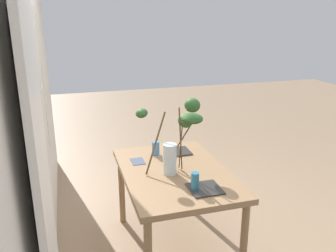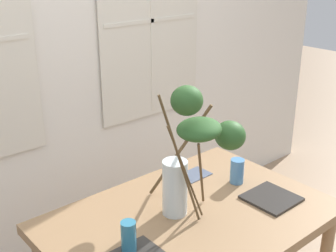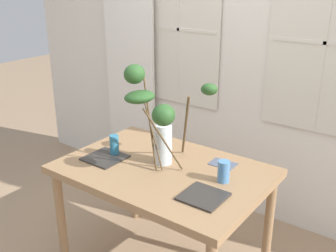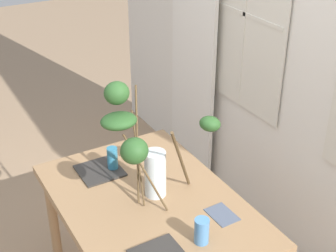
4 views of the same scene
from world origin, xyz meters
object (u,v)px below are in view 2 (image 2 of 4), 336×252
at_px(vase_with_branches, 192,149).
at_px(drinking_glass_blue_left, 129,238).
at_px(dining_table, 190,230).
at_px(drinking_glass_blue_right, 237,171).
at_px(plate_square_right, 271,198).

relative_size(vase_with_branches, drinking_glass_blue_left, 4.72).
relative_size(dining_table, drinking_glass_blue_right, 9.82).
xyz_separation_m(vase_with_branches, drinking_glass_blue_right, (0.40, 0.09, -0.27)).
bearing_deg(dining_table, drinking_glass_blue_left, -173.56).
relative_size(drinking_glass_blue_left, plate_square_right, 0.62).
height_order(drinking_glass_blue_left, plate_square_right, drinking_glass_blue_left).
height_order(dining_table, vase_with_branches, vase_with_branches).
bearing_deg(drinking_glass_blue_right, vase_with_branches, -167.83).
relative_size(drinking_glass_blue_right, plate_square_right, 0.57).
distance_m(drinking_glass_blue_right, plate_square_right, 0.23).
bearing_deg(vase_with_branches, dining_table, 46.93).
bearing_deg(drinking_glass_blue_right, drinking_glass_blue_left, -171.93).
bearing_deg(plate_square_right, dining_table, 158.11).
distance_m(vase_with_branches, plate_square_right, 0.54).
distance_m(dining_table, plate_square_right, 0.42).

